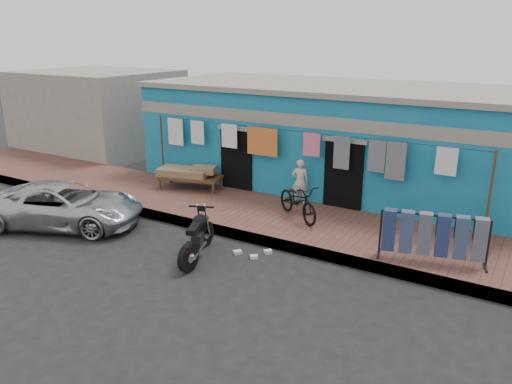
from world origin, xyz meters
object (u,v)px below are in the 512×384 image
Objects in this scene: bicycle at (298,197)px; charpoy at (191,178)px; motorcycle at (197,236)px; jeans_rack at (433,237)px; seated_person at (300,182)px; car at (64,205)px.

bicycle is 0.82× the size of charpoy.
motorcycle is at bearing -166.57° from bicycle.
motorcycle is 5.10m from jeans_rack.
bicycle reaches higher than motorcycle.
charpoy is 0.95× the size of jeans_rack.
seated_person reaches higher than motorcycle.
motorcycle is at bearing 59.57° from seated_person.
seated_person is 4.52m from jeans_rack.
bicycle is 4.14m from charpoy.
bicycle is (0.49, -1.09, -0.07)m from seated_person.
jeans_rack is (8.90, 2.23, 0.21)m from car.
bicycle is 3.69m from jeans_rack.
seated_person is 0.72× the size of bicycle.
motorcycle reaches higher than charpoy.
motorcycle is (-0.59, -3.99, -0.35)m from seated_person.
charpoy is at bearing 114.42° from bicycle.
charpoy is (-2.99, 3.58, 0.04)m from motorcycle.
car is 6.15m from bicycle.
jeans_rack reaches higher than charpoy.
car is 9.18m from jeans_rack.
car is 2.34× the size of motorcycle.
bicycle reaches higher than charpoy.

